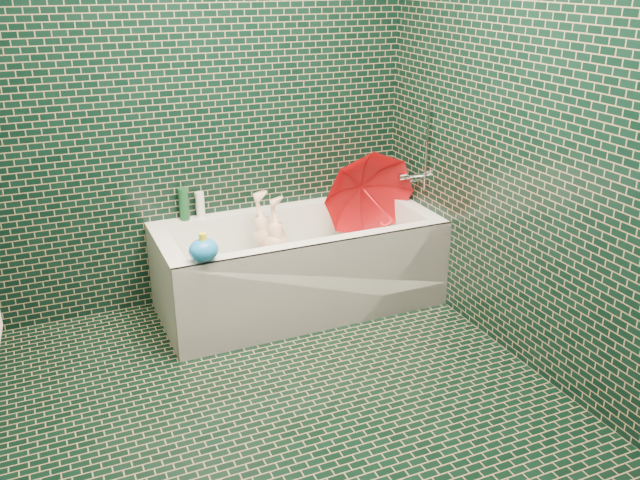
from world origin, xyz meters
name	(u,v)px	position (x,y,z in m)	size (l,w,h in m)	color
floor	(293,411)	(0.00, 0.00, 0.00)	(2.80, 2.80, 0.00)	black
wall_back	(202,101)	(0.00, 1.40, 1.25)	(2.80, 2.80, 0.00)	black
wall_front	(504,304)	(0.00, -1.40, 1.25)	(2.80, 2.80, 0.00)	black
wall_right	(539,131)	(1.30, 0.00, 1.25)	(2.80, 2.80, 0.00)	black
bathtub	(300,274)	(0.45, 1.01, 0.21)	(1.70, 0.75, 0.55)	white
bath_mat	(299,281)	(0.45, 1.02, 0.16)	(1.35, 0.47, 0.01)	#53D129
water	(299,260)	(0.45, 1.02, 0.30)	(1.48, 0.53, 0.00)	silver
faucet	(417,172)	(1.26, 1.02, 0.77)	(0.18, 0.19, 0.55)	silver
child	(276,260)	(0.32, 1.07, 0.31)	(0.31, 0.20, 0.85)	#ECB893
umbrella	(376,203)	(0.98, 1.02, 0.60)	(0.58, 0.58, 0.51)	red
soap_bottle_a	(376,194)	(1.14, 1.32, 0.55)	(0.09, 0.09, 0.22)	white
soap_bottle_b	(386,191)	(1.23, 1.35, 0.55)	(0.08, 0.09, 0.18)	#591F76
soap_bottle_c	(384,192)	(1.21, 1.34, 0.55)	(0.13, 0.13, 0.16)	#134322
bottle_right_tall	(372,178)	(1.12, 1.34, 0.66)	(0.06, 0.06, 0.22)	#134322
bottle_right_pump	(390,178)	(1.25, 1.33, 0.65)	(0.05, 0.05, 0.20)	silver
bottle_left_tall	(184,204)	(-0.16, 1.35, 0.65)	(0.06, 0.06, 0.20)	#134322
bottle_left_short	(200,205)	(-0.06, 1.35, 0.63)	(0.05, 0.05, 0.16)	white
rubber_duck	(368,188)	(1.09, 1.33, 0.60)	(0.13, 0.11, 0.10)	yellow
bath_toy	(204,250)	(-0.22, 0.68, 0.62)	(0.19, 0.18, 0.15)	blue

